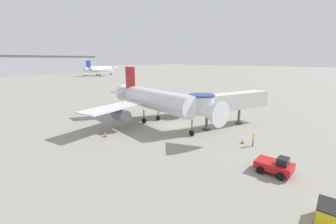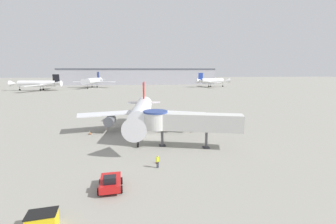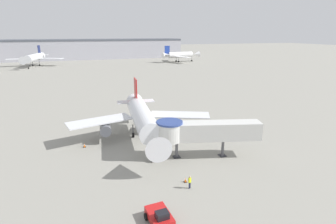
{
  "view_description": "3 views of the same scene",
  "coord_description": "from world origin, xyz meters",
  "px_view_note": "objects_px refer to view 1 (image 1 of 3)",
  "views": [
    {
      "loc": [
        -27.83,
        -26.53,
        11.46
      ],
      "look_at": [
        -2.65,
        -1.07,
        3.12
      ],
      "focal_mm": 24.0,
      "sensor_mm": 36.0,
      "label": 1
    },
    {
      "loc": [
        -1.72,
        -42.31,
        12.79
      ],
      "look_at": [
        3.27,
        -4.01,
        5.64
      ],
      "focal_mm": 24.0,
      "sensor_mm": 36.0,
      "label": 2
    },
    {
      "loc": [
        -11.64,
        -41.16,
        19.15
      ],
      "look_at": [
        3.44,
        2.73,
        5.13
      ],
      "focal_mm": 28.0,
      "sensor_mm": 36.0,
      "label": 3
    }
  ],
  "objects_px": {
    "main_airplane": "(156,101)",
    "traffic_cone_near_nose": "(243,141)",
    "service_container_yellow": "(329,214)",
    "pushback_tug_red": "(275,166)",
    "traffic_cone_starboard_wing": "(195,113)",
    "ground_crew_marshaller": "(253,139)",
    "jet_bridge": "(225,102)",
    "background_jet_blue_tail": "(100,69)",
    "traffic_cone_port_wing": "(105,134)"
  },
  "relations": [
    {
      "from": "traffic_cone_starboard_wing",
      "to": "ground_crew_marshaller",
      "type": "bearing_deg",
      "value": -116.84
    },
    {
      "from": "jet_bridge",
      "to": "traffic_cone_port_wing",
      "type": "height_order",
      "value": "jet_bridge"
    },
    {
      "from": "pushback_tug_red",
      "to": "background_jet_blue_tail",
      "type": "height_order",
      "value": "background_jet_blue_tail"
    },
    {
      "from": "traffic_cone_starboard_wing",
      "to": "background_jet_blue_tail",
      "type": "xyz_separation_m",
      "value": [
        46.28,
        126.58,
        4.48
      ]
    },
    {
      "from": "traffic_cone_port_wing",
      "to": "background_jet_blue_tail",
      "type": "distance_m",
      "value": 142.55
    },
    {
      "from": "main_airplane",
      "to": "pushback_tug_red",
      "type": "height_order",
      "value": "main_airplane"
    },
    {
      "from": "service_container_yellow",
      "to": "traffic_cone_near_nose",
      "type": "height_order",
      "value": "service_container_yellow"
    },
    {
      "from": "main_airplane",
      "to": "traffic_cone_starboard_wing",
      "type": "distance_m",
      "value": 11.04
    },
    {
      "from": "main_airplane",
      "to": "jet_bridge",
      "type": "bearing_deg",
      "value": -49.47
    },
    {
      "from": "main_airplane",
      "to": "traffic_cone_starboard_wing",
      "type": "bearing_deg",
      "value": -0.16
    },
    {
      "from": "service_container_yellow",
      "to": "traffic_cone_near_nose",
      "type": "bearing_deg",
      "value": 49.06
    },
    {
      "from": "service_container_yellow",
      "to": "ground_crew_marshaller",
      "type": "height_order",
      "value": "ground_crew_marshaller"
    },
    {
      "from": "service_container_yellow",
      "to": "jet_bridge",
      "type": "bearing_deg",
      "value": 49.63
    },
    {
      "from": "main_airplane",
      "to": "traffic_cone_starboard_wing",
      "type": "xyz_separation_m",
      "value": [
        10.29,
        -0.93,
        -3.89
      ]
    },
    {
      "from": "pushback_tug_red",
      "to": "jet_bridge",
      "type": "bearing_deg",
      "value": 45.72
    },
    {
      "from": "service_container_yellow",
      "to": "background_jet_blue_tail",
      "type": "bearing_deg",
      "value": 67.06
    },
    {
      "from": "jet_bridge",
      "to": "traffic_cone_near_nose",
      "type": "xyz_separation_m",
      "value": [
        -5.14,
        -6.3,
        -4.08
      ]
    },
    {
      "from": "traffic_cone_port_wing",
      "to": "ground_crew_marshaller",
      "type": "relative_size",
      "value": 0.44
    },
    {
      "from": "ground_crew_marshaller",
      "to": "traffic_cone_near_nose",
      "type": "bearing_deg",
      "value": -114.19
    },
    {
      "from": "main_airplane",
      "to": "service_container_yellow",
      "type": "distance_m",
      "value": 29.59
    },
    {
      "from": "background_jet_blue_tail",
      "to": "traffic_cone_near_nose",
      "type": "bearing_deg",
      "value": 152.84
    },
    {
      "from": "main_airplane",
      "to": "traffic_cone_near_nose",
      "type": "distance_m",
      "value": 16.71
    },
    {
      "from": "main_airplane",
      "to": "ground_crew_marshaller",
      "type": "height_order",
      "value": "main_airplane"
    },
    {
      "from": "jet_bridge",
      "to": "traffic_cone_starboard_wing",
      "type": "height_order",
      "value": "jet_bridge"
    },
    {
      "from": "traffic_cone_near_nose",
      "to": "traffic_cone_starboard_wing",
      "type": "height_order",
      "value": "traffic_cone_starboard_wing"
    },
    {
      "from": "jet_bridge",
      "to": "ground_crew_marshaller",
      "type": "relative_size",
      "value": 9.15
    },
    {
      "from": "main_airplane",
      "to": "background_jet_blue_tail",
      "type": "height_order",
      "value": "background_jet_blue_tail"
    },
    {
      "from": "service_container_yellow",
      "to": "ground_crew_marshaller",
      "type": "distance_m",
      "value": 14.71
    },
    {
      "from": "traffic_cone_near_nose",
      "to": "background_jet_blue_tail",
      "type": "relative_size",
      "value": 0.02
    },
    {
      "from": "pushback_tug_red",
      "to": "traffic_cone_starboard_wing",
      "type": "distance_m",
      "value": 25.8
    },
    {
      "from": "traffic_cone_near_nose",
      "to": "background_jet_blue_tail",
      "type": "bearing_deg",
      "value": 68.91
    },
    {
      "from": "main_airplane",
      "to": "pushback_tug_red",
      "type": "xyz_separation_m",
      "value": [
        -3.72,
        -22.58,
        -3.43
      ]
    },
    {
      "from": "jet_bridge",
      "to": "background_jet_blue_tail",
      "type": "height_order",
      "value": "background_jet_blue_tail"
    },
    {
      "from": "jet_bridge",
      "to": "ground_crew_marshaller",
      "type": "distance_m",
      "value": 9.98
    },
    {
      "from": "service_container_yellow",
      "to": "pushback_tug_red",
      "type": "bearing_deg",
      "value": 49.13
    },
    {
      "from": "traffic_cone_port_wing",
      "to": "background_jet_blue_tail",
      "type": "height_order",
      "value": "background_jet_blue_tail"
    },
    {
      "from": "traffic_cone_starboard_wing",
      "to": "traffic_cone_port_wing",
      "type": "xyz_separation_m",
      "value": [
        -20.81,
        0.89,
        0.01
      ]
    },
    {
      "from": "ground_crew_marshaller",
      "to": "background_jet_blue_tail",
      "type": "bearing_deg",
      "value": -133.14
    },
    {
      "from": "jet_bridge",
      "to": "traffic_cone_port_wing",
      "type": "distance_m",
      "value": 20.5
    },
    {
      "from": "pushback_tug_red",
      "to": "background_jet_blue_tail",
      "type": "relative_size",
      "value": 0.13
    },
    {
      "from": "traffic_cone_starboard_wing",
      "to": "background_jet_blue_tail",
      "type": "distance_m",
      "value": 134.85
    },
    {
      "from": "traffic_cone_port_wing",
      "to": "background_jet_blue_tail",
      "type": "relative_size",
      "value": 0.03
    },
    {
      "from": "jet_bridge",
      "to": "background_jet_blue_tail",
      "type": "relative_size",
      "value": 0.58
    },
    {
      "from": "pushback_tug_red",
      "to": "traffic_cone_near_nose",
      "type": "bearing_deg",
      "value": 44.86
    },
    {
      "from": "main_airplane",
      "to": "traffic_cone_port_wing",
      "type": "xyz_separation_m",
      "value": [
        -10.52,
        -0.04,
        -3.88
      ]
    },
    {
      "from": "traffic_cone_starboard_wing",
      "to": "ground_crew_marshaller",
      "type": "distance_m",
      "value": 18.76
    },
    {
      "from": "jet_bridge",
      "to": "main_airplane",
      "type": "bearing_deg",
      "value": 140.97
    },
    {
      "from": "service_container_yellow",
      "to": "ground_crew_marshaller",
      "type": "bearing_deg",
      "value": 45.33
    },
    {
      "from": "traffic_cone_port_wing",
      "to": "traffic_cone_starboard_wing",
      "type": "bearing_deg",
      "value": -2.45
    },
    {
      "from": "main_airplane",
      "to": "traffic_cone_near_nose",
      "type": "bearing_deg",
      "value": -78.35
    }
  ]
}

